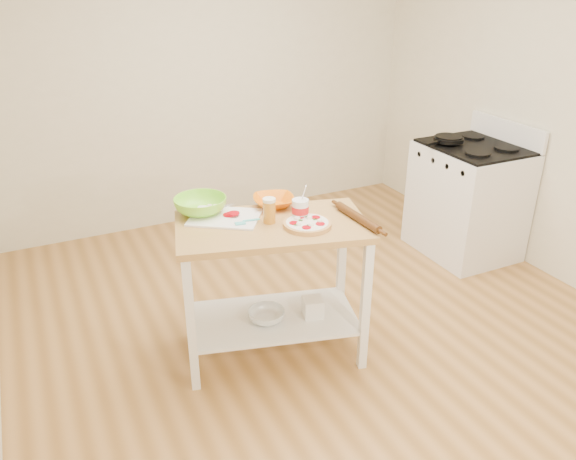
# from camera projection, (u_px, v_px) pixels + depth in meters

# --- Properties ---
(room_shell) EXTENTS (4.04, 4.54, 2.74)m
(room_shell) POSITION_uv_depth(u_px,v_px,m) (335.00, 138.00, 3.21)
(room_shell) COLOR #AE7C40
(room_shell) RESTS_ON ground
(prep_island) EXTENTS (1.22, 0.86, 0.90)m
(prep_island) POSITION_uv_depth(u_px,v_px,m) (273.00, 263.00, 3.34)
(prep_island) COLOR #B58A4A
(prep_island) RESTS_ON ground
(gas_stove) EXTENTS (0.69, 0.80, 1.11)m
(gas_stove) POSITION_uv_depth(u_px,v_px,m) (467.00, 200.00, 4.70)
(gas_stove) COLOR white
(gas_stove) RESTS_ON ground
(skillet) EXTENTS (0.38, 0.24, 0.03)m
(skillet) POSITION_uv_depth(u_px,v_px,m) (448.00, 139.00, 4.54)
(skillet) COLOR black
(skillet) RESTS_ON gas_stove
(pizza) EXTENTS (0.28, 0.28, 0.04)m
(pizza) POSITION_uv_depth(u_px,v_px,m) (307.00, 224.00, 3.19)
(pizza) COLOR tan
(pizza) RESTS_ON prep_island
(cutting_board) EXTENTS (0.50, 0.47, 0.04)m
(cutting_board) POSITION_uv_depth(u_px,v_px,m) (225.00, 217.00, 3.30)
(cutting_board) COLOR white
(cutting_board) RESTS_ON prep_island
(spatula) EXTENTS (0.16, 0.05, 0.01)m
(spatula) POSITION_uv_depth(u_px,v_px,m) (246.00, 222.00, 3.22)
(spatula) COLOR #4ACBCE
(spatula) RESTS_ON cutting_board
(knife) EXTENTS (0.27, 0.05, 0.01)m
(knife) POSITION_uv_depth(u_px,v_px,m) (208.00, 210.00, 3.37)
(knife) COLOR silver
(knife) RESTS_ON cutting_board
(orange_bowl) EXTENTS (0.31, 0.31, 0.06)m
(orange_bowl) POSITION_uv_depth(u_px,v_px,m) (274.00, 201.00, 3.46)
(orange_bowl) COLOR orange
(orange_bowl) RESTS_ON prep_island
(green_bowl) EXTENTS (0.44, 0.44, 0.10)m
(green_bowl) POSITION_uv_depth(u_px,v_px,m) (200.00, 205.00, 3.35)
(green_bowl) COLOR #87E832
(green_bowl) RESTS_ON prep_island
(beer_pint) EXTENTS (0.07, 0.07, 0.15)m
(beer_pint) POSITION_uv_depth(u_px,v_px,m) (269.00, 210.00, 3.21)
(beer_pint) COLOR #C27B1F
(beer_pint) RESTS_ON prep_island
(yogurt_tub) EXTENTS (0.10, 0.10, 0.21)m
(yogurt_tub) POSITION_uv_depth(u_px,v_px,m) (300.00, 209.00, 3.27)
(yogurt_tub) COLOR white
(yogurt_tub) RESTS_ON prep_island
(rolling_pin) EXTENTS (0.06, 0.41, 0.05)m
(rolling_pin) POSITION_uv_depth(u_px,v_px,m) (358.00, 217.00, 3.25)
(rolling_pin) COLOR #502E12
(rolling_pin) RESTS_ON prep_island
(shelf_glass_bowl) EXTENTS (0.28, 0.28, 0.07)m
(shelf_glass_bowl) POSITION_uv_depth(u_px,v_px,m) (267.00, 316.00, 3.45)
(shelf_glass_bowl) COLOR silver
(shelf_glass_bowl) RESTS_ON prep_island
(shelf_bin) EXTENTS (0.15, 0.15, 0.12)m
(shelf_bin) POSITION_uv_depth(u_px,v_px,m) (313.00, 307.00, 3.49)
(shelf_bin) COLOR white
(shelf_bin) RESTS_ON prep_island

